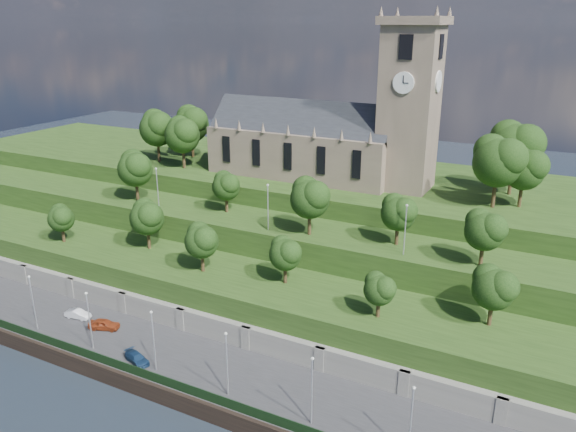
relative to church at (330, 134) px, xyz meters
The scene contains 17 objects.
ground 51.21m from the church, 90.98° to the right, with size 320.00×320.00×0.00m, color black.
promenade 45.42m from the church, 91.13° to the right, with size 160.00×12.00×2.00m, color #2D2D30.
quay_wall 50.78m from the church, 90.98° to the right, with size 160.00×0.50×2.20m, color black.
fence 49.57m from the church, 91.00° to the right, with size 160.00×0.10×1.20m, color black.
retaining_wall 39.48m from the church, 91.33° to the right, with size 160.00×2.10×5.00m.
embankment_lower 33.57m from the church, 91.61° to the right, with size 160.00×12.00×8.00m, color #233E14.
embankment_upper 23.71m from the church, 92.66° to the right, with size 160.00×10.00×12.00m, color #233E14.
hilltop 15.57m from the church, 101.11° to the left, with size 160.00×32.00×15.00m, color #233E14.
church is the anchor object (origin of this frame).
trees_lower 29.27m from the church, 90.98° to the right, with size 67.73×8.55×7.62m.
trees_upper 18.75m from the church, 90.68° to the right, with size 61.36×7.96×8.58m.
trees_hilltop 2.08m from the church, 33.43° to the right, with size 71.43×16.98×11.39m.
lamp_posts_promenade 46.43m from the church, 93.67° to the right, with size 60.36×0.36×7.78m.
lamp_posts_upper 21.03m from the church, 92.26° to the right, with size 40.36×0.36×6.88m.
car_left 46.55m from the church, 110.75° to the right, with size 1.65×4.09×1.39m, color maroon.
car_middle 48.14m from the church, 117.53° to the right, with size 1.28×3.66×1.21m, color silver.
car_right 48.04m from the church, 97.65° to the right, with size 1.58×3.90×1.13m, color #162E4E.
Camera 1 is at (37.35, -40.14, 40.64)m, focal length 35.00 mm.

